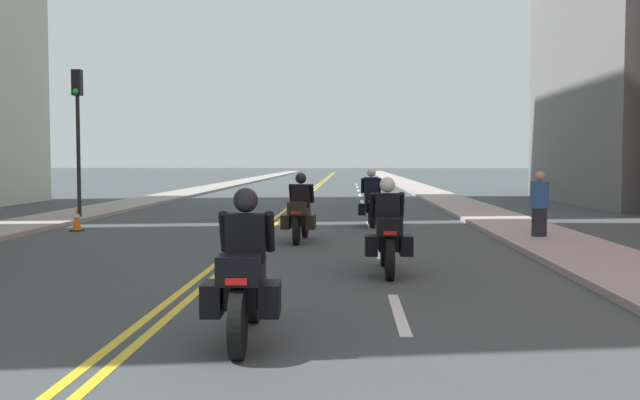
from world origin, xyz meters
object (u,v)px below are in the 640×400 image
object	(u,v)px
motorcycle_1	(387,234)
motorcycle_2	(300,214)
motorcycle_0	(245,279)
motorcycle_3	(371,203)
traffic_cone_2	(77,219)
pedestrian_0	(540,206)
traffic_light_near	(78,117)

from	to	relation	value
motorcycle_1	motorcycle_2	distance (m)	4.93
motorcycle_0	motorcycle_2	distance (m)	9.14
motorcycle_1	motorcycle_2	bearing A→B (deg)	110.85
motorcycle_0	motorcycle_3	world-z (taller)	motorcycle_3
motorcycle_0	traffic_cone_2	xyz separation A→B (m)	(-6.16, 11.40, -0.34)
pedestrian_0	motorcycle_3	bearing A→B (deg)	108.23
motorcycle_1	pedestrian_0	size ratio (longest dim) A/B	1.36
motorcycle_1	motorcycle_3	size ratio (longest dim) A/B	1.06
motorcycle_1	traffic_cone_2	bearing A→B (deg)	138.85
motorcycle_1	traffic_cone_2	world-z (taller)	motorcycle_1
motorcycle_1	motorcycle_2	size ratio (longest dim) A/B	1.00
motorcycle_1	pedestrian_0	bearing A→B (deg)	52.12
motorcycle_3	traffic_light_near	world-z (taller)	traffic_light_near
motorcycle_0	motorcycle_1	xyz separation A→B (m)	(1.71, 4.53, -0.00)
motorcycle_1	pedestrian_0	distance (m)	6.13
motorcycle_1	traffic_cone_2	distance (m)	10.45
motorcycle_0	traffic_light_near	world-z (taller)	traffic_light_near
motorcycle_2	traffic_light_near	xyz separation A→B (m)	(-7.33, 5.67, 2.58)
motorcycle_1	motorcycle_3	xyz separation A→B (m)	(0.00, 8.59, 0.01)
motorcycle_3	traffic_light_near	bearing A→B (deg)	169.15
motorcycle_2	motorcycle_0	bearing A→B (deg)	-86.31
motorcycle_0	pedestrian_0	size ratio (longest dim) A/B	1.37
traffic_light_near	traffic_cone_2	bearing A→B (deg)	-70.23
motorcycle_0	traffic_cone_2	size ratio (longest dim) A/B	3.52
motorcycle_2	pedestrian_0	xyz separation A→B (m)	(5.51, 0.23, 0.18)
motorcycle_3	pedestrian_0	xyz separation A→B (m)	(3.75, -3.76, 0.17)
motorcycle_1	motorcycle_2	world-z (taller)	motorcycle_1
motorcycle_0	motorcycle_3	bearing A→B (deg)	80.44
motorcycle_0	traffic_cone_2	distance (m)	12.96
motorcycle_0	motorcycle_1	bearing A→B (deg)	67.21
motorcycle_1	traffic_light_near	size ratio (longest dim) A/B	0.47
motorcycle_3	traffic_light_near	xyz separation A→B (m)	(-9.09, 1.68, 2.56)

